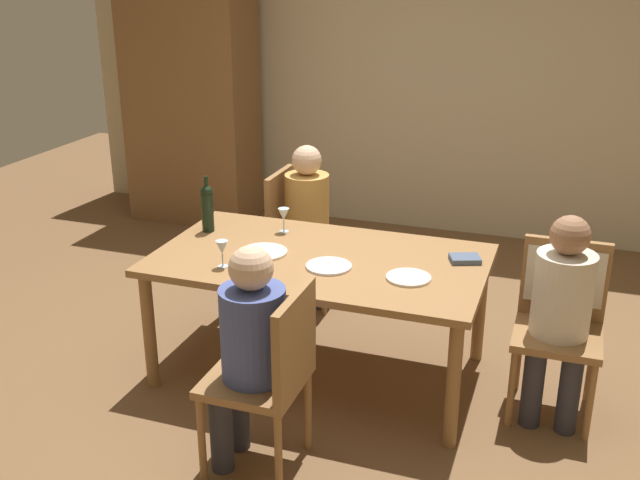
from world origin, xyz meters
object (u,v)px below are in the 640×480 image
at_px(wine_glass_near_left, 284,215).
at_px(dinner_plate_host, 329,266).
at_px(person_woman_host, 248,343).
at_px(dinner_plate_guest_right, 264,252).
at_px(dining_table, 320,269).
at_px(chair_far_left, 295,227).
at_px(person_man_guest, 561,306).
at_px(armoire_cabinet, 191,99).
at_px(chair_right_end, 561,303).
at_px(person_man_bearded, 311,213).
at_px(wine_bottle_tall_green, 207,207).
at_px(wine_glass_centre, 222,248).
at_px(chair_near, 272,369).
at_px(dinner_plate_guest_left, 409,278).

height_order(wine_glass_near_left, dinner_plate_host, wine_glass_near_left).
xyz_separation_m(person_woman_host, dinner_plate_guest_right, (-0.29, 0.85, 0.08)).
bearing_deg(wine_glass_near_left, dining_table, -42.28).
bearing_deg(chair_far_left, person_woman_host, 14.64).
distance_m(person_man_guest, wine_glass_near_left, 1.68).
height_order(armoire_cabinet, chair_right_end, armoire_cabinet).
bearing_deg(dinner_plate_host, chair_right_end, 11.77).
distance_m(chair_right_end, person_man_bearded, 1.85).
bearing_deg(dining_table, chair_right_end, 5.46).
relative_size(person_man_bearded, person_man_guest, 1.00).
height_order(wine_bottle_tall_green, dinner_plate_guest_right, wine_bottle_tall_green).
relative_size(dining_table, person_man_guest, 1.64).
relative_size(chair_right_end, wine_glass_centre, 6.17).
bearing_deg(person_man_guest, dining_table, -1.14).
height_order(dining_table, wine_glass_near_left, wine_glass_near_left).
bearing_deg(wine_glass_near_left, person_man_bearded, 94.42).
bearing_deg(chair_near, wine_bottle_tall_green, 38.78).
distance_m(chair_far_left, person_woman_host, 1.88).
relative_size(person_man_guest, dinner_plate_host, 4.50).
height_order(armoire_cabinet, dinner_plate_host, armoire_cabinet).
relative_size(wine_bottle_tall_green, wine_glass_centre, 2.31).
height_order(dining_table, person_man_guest, person_man_guest).
bearing_deg(armoire_cabinet, person_man_guest, -34.82).
xyz_separation_m(chair_near, person_woman_host, (-0.11, 0.00, 0.12)).
bearing_deg(wine_glass_near_left, wine_glass_centre, -99.78).
bearing_deg(wine_glass_near_left, wine_bottle_tall_green, -162.66).
height_order(chair_right_end, wine_glass_near_left, chair_right_end).
bearing_deg(person_man_bearded, armoire_cabinet, -130.07).
xyz_separation_m(dining_table, wine_glass_centre, (-0.45, -0.31, 0.18)).
xyz_separation_m(person_man_bearded, dinner_plate_guest_right, (0.07, -0.96, 0.09)).
bearing_deg(dinner_plate_guest_left, wine_bottle_tall_green, 166.85).
height_order(person_woman_host, dinner_plate_host, person_woman_host).
relative_size(person_man_bearded, wine_glass_near_left, 7.51).
bearing_deg(dinner_plate_host, chair_near, -90.50).
relative_size(dining_table, person_woman_host, 1.63).
relative_size(chair_near, person_man_guest, 0.83).
xyz_separation_m(chair_right_end, dinner_plate_guest_left, (-0.76, -0.26, 0.14)).
relative_size(chair_near, wine_glass_near_left, 6.17).
bearing_deg(dinner_plate_guest_right, chair_near, -64.63).
xyz_separation_m(person_man_guest, dinner_plate_guest_left, (-0.76, -0.11, 0.09)).
distance_m(armoire_cabinet, chair_near, 3.85).
bearing_deg(wine_glass_centre, person_woman_host, -54.96).
bearing_deg(dining_table, armoire_cabinet, 131.52).
bearing_deg(dinner_plate_host, wine_glass_centre, -161.53).
bearing_deg(wine_glass_near_left, person_woman_host, -75.51).
relative_size(wine_glass_centre, dinner_plate_guest_right, 0.56).
height_order(wine_glass_centre, dinner_plate_guest_right, wine_glass_centre).
distance_m(armoire_cabinet, dinner_plate_guest_right, 2.90).
bearing_deg(person_man_guest, wine_bottle_tall_green, -5.44).
distance_m(dining_table, dinner_plate_guest_right, 0.33).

